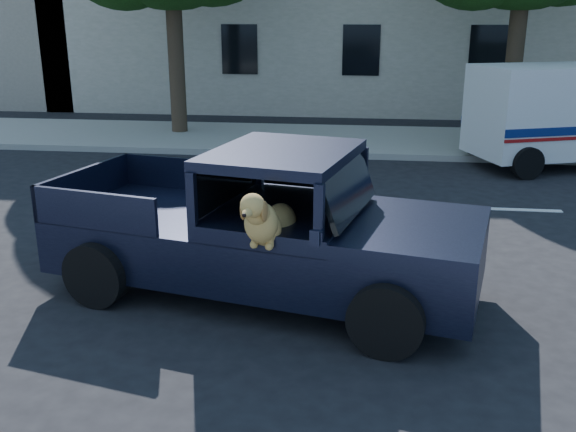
{
  "coord_description": "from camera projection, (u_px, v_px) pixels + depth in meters",
  "views": [
    {
      "loc": [
        1.33,
        -7.99,
        3.38
      ],
      "look_at": [
        0.45,
        -1.06,
        1.16
      ],
      "focal_mm": 40.0,
      "sensor_mm": 36.0,
      "label": 1
    }
  ],
  "objects": [
    {
      "name": "ground",
      "position": [
        265.0,
        272.0,
        8.74
      ],
      "size": [
        120.0,
        120.0,
        0.0
      ],
      "primitive_type": "plane",
      "color": "black",
      "rests_on": "ground"
    },
    {
      "name": "mail_truck",
      "position": [
        561.0,
        123.0,
        14.47
      ],
      "size": [
        4.54,
        3.25,
        2.27
      ],
      "rotation": [
        0.0,
        0.0,
        0.35
      ],
      "color": "silver",
      "rests_on": "ground"
    },
    {
      "name": "far_sidewalk",
      "position": [
        319.0,
        140.0,
        17.41
      ],
      "size": [
        60.0,
        4.0,
        0.15
      ],
      "primitive_type": "cube",
      "color": "gray",
      "rests_on": "ground"
    },
    {
      "name": "lane_stripes",
      "position": [
        403.0,
        206.0,
        11.71
      ],
      "size": [
        21.6,
        0.14,
        0.01
      ],
      "primitive_type": null,
      "color": "silver",
      "rests_on": "ground"
    },
    {
      "name": "pickup_truck",
      "position": [
        257.0,
        246.0,
        7.92
      ],
      "size": [
        5.5,
        3.18,
        1.86
      ],
      "rotation": [
        0.0,
        0.0,
        -0.22
      ],
      "color": "black",
      "rests_on": "ground"
    }
  ]
}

